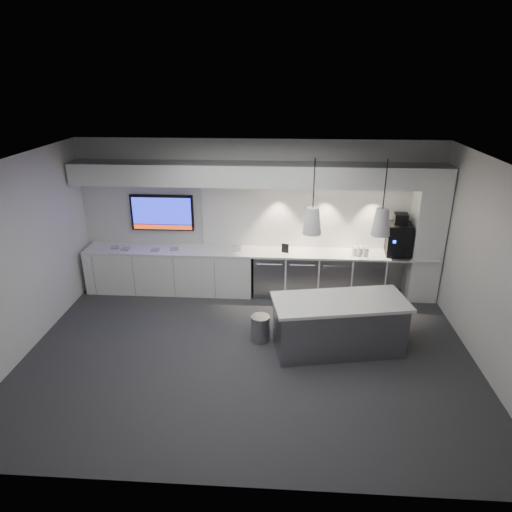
# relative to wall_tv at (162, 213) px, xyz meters

# --- Properties ---
(floor) EXTENTS (7.00, 7.00, 0.00)m
(floor) POSITION_rel_wall_tv_xyz_m (1.90, -2.45, -1.56)
(floor) COLOR #313134
(floor) RESTS_ON ground
(ceiling) EXTENTS (7.00, 7.00, 0.00)m
(ceiling) POSITION_rel_wall_tv_xyz_m (1.90, -2.45, 1.44)
(ceiling) COLOR black
(ceiling) RESTS_ON wall_back
(wall_back) EXTENTS (7.00, 0.00, 7.00)m
(wall_back) POSITION_rel_wall_tv_xyz_m (1.90, 0.05, -0.06)
(wall_back) COLOR silver
(wall_back) RESTS_ON floor
(wall_front) EXTENTS (7.00, 0.00, 7.00)m
(wall_front) POSITION_rel_wall_tv_xyz_m (1.90, -4.95, -0.06)
(wall_front) COLOR silver
(wall_front) RESTS_ON floor
(wall_left) EXTENTS (0.00, 7.00, 7.00)m
(wall_left) POSITION_rel_wall_tv_xyz_m (-1.60, -2.45, -0.06)
(wall_left) COLOR silver
(wall_left) RESTS_ON floor
(wall_right) EXTENTS (0.00, 7.00, 7.00)m
(wall_right) POSITION_rel_wall_tv_xyz_m (5.40, -2.45, -0.06)
(wall_right) COLOR silver
(wall_right) RESTS_ON floor
(back_counter) EXTENTS (6.80, 0.65, 0.04)m
(back_counter) POSITION_rel_wall_tv_xyz_m (1.90, -0.27, -0.68)
(back_counter) COLOR white
(back_counter) RESTS_ON left_base_cabinets
(left_base_cabinets) EXTENTS (3.30, 0.63, 0.86)m
(left_base_cabinets) POSITION_rel_wall_tv_xyz_m (0.15, -0.27, -1.13)
(left_base_cabinets) COLOR white
(left_base_cabinets) RESTS_ON floor
(fridge_unit_a) EXTENTS (0.60, 0.61, 0.85)m
(fridge_unit_a) POSITION_rel_wall_tv_xyz_m (2.15, -0.27, -1.13)
(fridge_unit_a) COLOR gray
(fridge_unit_a) RESTS_ON floor
(fridge_unit_b) EXTENTS (0.60, 0.61, 0.85)m
(fridge_unit_b) POSITION_rel_wall_tv_xyz_m (2.78, -0.27, -1.13)
(fridge_unit_b) COLOR gray
(fridge_unit_b) RESTS_ON floor
(fridge_unit_c) EXTENTS (0.60, 0.61, 0.85)m
(fridge_unit_c) POSITION_rel_wall_tv_xyz_m (3.41, -0.27, -1.13)
(fridge_unit_c) COLOR gray
(fridge_unit_c) RESTS_ON floor
(fridge_unit_d) EXTENTS (0.60, 0.61, 0.85)m
(fridge_unit_d) POSITION_rel_wall_tv_xyz_m (4.04, -0.27, -1.13)
(fridge_unit_d) COLOR gray
(fridge_unit_d) RESTS_ON floor
(backsplash) EXTENTS (4.60, 0.03, 1.30)m
(backsplash) POSITION_rel_wall_tv_xyz_m (3.10, 0.03, -0.01)
(backsplash) COLOR white
(backsplash) RESTS_ON wall_back
(soffit) EXTENTS (6.90, 0.60, 0.40)m
(soffit) POSITION_rel_wall_tv_xyz_m (1.90, -0.25, 0.84)
(soffit) COLOR white
(soffit) RESTS_ON wall_back
(column) EXTENTS (0.55, 0.55, 2.60)m
(column) POSITION_rel_wall_tv_xyz_m (5.10, -0.25, -0.26)
(column) COLOR white
(column) RESTS_ON floor
(wall_tv) EXTENTS (1.25, 0.07, 0.72)m
(wall_tv) POSITION_rel_wall_tv_xyz_m (0.00, 0.00, 0.00)
(wall_tv) COLOR black
(wall_tv) RESTS_ON wall_back
(island) EXTENTS (2.19, 1.25, 0.88)m
(island) POSITION_rel_wall_tv_xyz_m (3.31, -2.22, -1.12)
(island) COLOR gray
(island) RESTS_ON floor
(bin) EXTENTS (0.36, 0.36, 0.44)m
(bin) POSITION_rel_wall_tv_xyz_m (2.06, -2.02, -1.34)
(bin) COLOR gray
(bin) RESTS_ON floor
(coffee_machine) EXTENTS (0.48, 0.65, 0.80)m
(coffee_machine) POSITION_rel_wall_tv_xyz_m (4.59, -0.25, -0.33)
(coffee_machine) COLOR black
(coffee_machine) RESTS_ON back_counter
(sign_black) EXTENTS (0.14, 0.06, 0.18)m
(sign_black) POSITION_rel_wall_tv_xyz_m (2.45, -0.32, -0.57)
(sign_black) COLOR black
(sign_black) RESTS_ON back_counter
(sign_white) EXTENTS (0.18, 0.06, 0.14)m
(sign_white) POSITION_rel_wall_tv_xyz_m (1.50, -0.34, -0.59)
(sign_white) COLOR white
(sign_white) RESTS_ON back_counter
(cup_cluster) EXTENTS (0.30, 0.19, 0.16)m
(cup_cluster) POSITION_rel_wall_tv_xyz_m (3.87, -0.36, -0.58)
(cup_cluster) COLOR silver
(cup_cluster) RESTS_ON back_counter
(tray_a) EXTENTS (0.20, 0.20, 0.02)m
(tray_a) POSITION_rel_wall_tv_xyz_m (-0.92, -0.30, -0.65)
(tray_a) COLOR #949494
(tray_a) RESTS_ON back_counter
(tray_b) EXTENTS (0.16, 0.16, 0.02)m
(tray_b) POSITION_rel_wall_tv_xyz_m (-0.69, -0.37, -0.65)
(tray_b) COLOR #949494
(tray_b) RESTS_ON back_counter
(tray_c) EXTENTS (0.16, 0.16, 0.02)m
(tray_c) POSITION_rel_wall_tv_xyz_m (-0.09, -0.36, -0.65)
(tray_c) COLOR #949494
(tray_c) RESTS_ON back_counter
(tray_d) EXTENTS (0.18, 0.18, 0.02)m
(tray_d) POSITION_rel_wall_tv_xyz_m (0.27, -0.30, -0.65)
(tray_d) COLOR #949494
(tray_d) RESTS_ON back_counter
(pendant_left) EXTENTS (0.28, 0.28, 1.09)m
(pendant_left) POSITION_rel_wall_tv_xyz_m (2.82, -2.22, 0.59)
(pendant_left) COLOR white
(pendant_left) RESTS_ON ceiling
(pendant_right) EXTENTS (0.28, 0.28, 1.09)m
(pendant_right) POSITION_rel_wall_tv_xyz_m (3.80, -2.22, 0.59)
(pendant_right) COLOR white
(pendant_right) RESTS_ON ceiling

